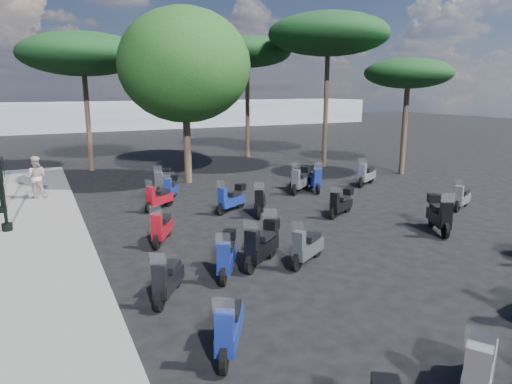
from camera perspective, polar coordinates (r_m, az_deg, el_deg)
name	(u,v)px	position (r m, az deg, el deg)	size (l,w,h in m)	color
ground	(296,257)	(12.85, 5.07, -8.11)	(120.00, 120.00, 0.00)	black
sidewalk	(37,256)	(14.01, -25.72, -7.26)	(3.00, 30.00, 0.15)	slate
pedestrian_far	(36,177)	(20.79, -25.82, 1.69)	(0.85, 0.66, 1.74)	#C2A5A5
scooter_1	(229,330)	(8.33, -3.37, -16.80)	(1.00, 1.51, 1.36)	black
scooter_2	(168,281)	(10.41, -10.99, -10.81)	(1.01, 1.41, 1.30)	black
scooter_3	(262,246)	(12.09, 0.72, -6.70)	(1.51, 1.26, 1.43)	black
scooter_4	(159,199)	(17.89, -12.06, -0.82)	(1.34, 1.06, 1.28)	black
scooter_5	(171,189)	(19.39, -10.56, 0.42)	(0.95, 1.46, 1.28)	black
scooter_7	(479,369)	(7.99, 26.14, -19.28)	(1.63, 1.13, 1.48)	black
scooter_8	(227,257)	(11.47, -3.69, -8.06)	(0.99, 1.50, 1.32)	black
scooter_9	(162,229)	(14.03, -11.70, -4.52)	(0.97, 1.50, 1.33)	black
scooter_10	(231,199)	(17.24, -3.10, -0.91)	(1.48, 0.97, 1.30)	black
scooter_11	(163,183)	(20.47, -11.56, 1.16)	(1.06, 1.58, 1.39)	black
scooter_14	(271,234)	(13.12, 1.92, -5.32)	(1.06, 1.59, 1.42)	black
scooter_15	(307,248)	(12.23, 6.38, -6.96)	(1.47, 0.99, 1.32)	black
scooter_16	(260,203)	(16.76, 0.51, -1.35)	(0.99, 1.53, 1.36)	black
scooter_19	(341,204)	(16.95, 10.59, -1.43)	(1.44, 0.87, 1.24)	black
scooter_20	(315,181)	(20.81, 7.38, 1.42)	(0.87, 1.72, 1.43)	black
scooter_21	(302,177)	(21.76, 5.80, 1.91)	(1.54, 0.75, 1.27)	black
scooter_24	(439,216)	(15.95, 21.91, -2.75)	(1.09, 1.67, 1.47)	black
scooter_25	(462,198)	(19.25, 24.33, -0.74)	(1.49, 0.85, 1.28)	black
scooter_26	(366,175)	(22.50, 13.62, 2.03)	(1.62, 1.03, 1.43)	black
scooter_27	(300,181)	(20.53, 5.58, 1.42)	(1.51, 1.23, 1.42)	black
broadleaf_tree	(185,66)	(22.50, -8.91, 15.32)	(6.28, 6.28, 8.29)	#38281E
pine_0	(247,52)	(30.92, -1.10, 17.09)	(5.78, 5.78, 7.90)	#38281E
pine_1	(328,35)	(27.39, 9.03, 18.86)	(6.85, 6.85, 8.74)	#38281E
pine_2	(83,54)	(27.28, -20.85, 15.78)	(6.69, 6.69, 7.54)	#38281E
pine_3	(408,74)	(25.86, 18.51, 13.85)	(4.57, 4.57, 6.15)	#38281E
distant_hills	(93,116)	(55.70, -19.65, 8.96)	(70.00, 8.00, 3.00)	gray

